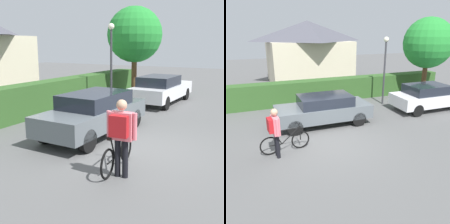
# 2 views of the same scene
# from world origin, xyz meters

# --- Properties ---
(ground_plane) EXTENTS (60.00, 60.00, 0.00)m
(ground_plane) POSITION_xyz_m (0.00, 0.00, 0.00)
(ground_plane) COLOR #595959
(hedge_row) EXTENTS (19.29, 0.90, 1.31)m
(hedge_row) POSITION_xyz_m (0.00, 5.43, 0.66)
(hedge_row) COLOR #315926
(hedge_row) RESTS_ON ground
(house_distant) EXTENTS (6.38, 5.31, 4.76)m
(house_distant) POSITION_xyz_m (2.21, 11.11, 2.43)
(house_distant) COLOR beige
(house_distant) RESTS_ON ground
(parked_car_near) EXTENTS (4.22, 1.72, 1.36)m
(parked_car_near) POSITION_xyz_m (0.42, 1.83, 0.73)
(parked_car_near) COLOR slate
(parked_car_near) RESTS_ON ground
(parked_car_far) EXTENTS (4.41, 1.77, 1.37)m
(parked_car_far) POSITION_xyz_m (6.46, 1.83, 0.72)
(parked_car_far) COLOR silver
(parked_car_far) RESTS_ON ground
(bicycle) EXTENTS (1.77, 0.50, 0.90)m
(bicycle) POSITION_xyz_m (-1.63, -0.11, 0.38)
(bicycle) COLOR black
(bicycle) RESTS_ON ground
(person_rider) EXTENTS (0.38, 0.68, 1.72)m
(person_rider) POSITION_xyz_m (-1.98, -0.39, 1.05)
(person_rider) COLOR black
(person_rider) RESTS_ON ground
(street_lamp) EXTENTS (0.28, 0.28, 3.74)m
(street_lamp) POSITION_xyz_m (4.58, 3.58, 2.46)
(street_lamp) COLOR #38383D
(street_lamp) RESTS_ON ground
(tree_kerbside) EXTENTS (2.96, 2.96, 4.82)m
(tree_kerbside) POSITION_xyz_m (7.71, 3.90, 3.32)
(tree_kerbside) COLOR brown
(tree_kerbside) RESTS_ON ground
(fire_hydrant) EXTENTS (0.20, 0.20, 0.81)m
(fire_hydrant) POSITION_xyz_m (2.07, 3.53, 0.41)
(fire_hydrant) COLOR red
(fire_hydrant) RESTS_ON ground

